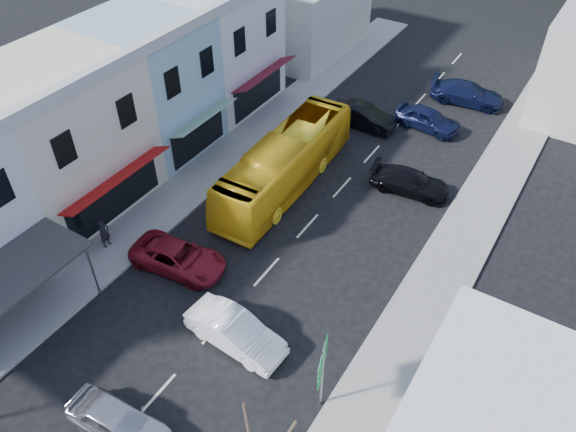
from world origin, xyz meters
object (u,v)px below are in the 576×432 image
object	(u,v)px
direction_sign	(322,379)
traffic_signal	(539,66)
car_silver	(119,423)
bus	(285,164)
car_white	(235,333)
pedestrian_left	(104,233)
car_red	(178,257)

from	to	relation	value
direction_sign	traffic_signal	world-z (taller)	traffic_signal
car_silver	direction_sign	xyz separation A→B (m)	(5.84, 5.05, 1.09)
bus	car_white	xyz separation A→B (m)	(4.15, -10.61, -0.85)
car_white	bus	bearing A→B (deg)	24.91
bus	pedestrian_left	size ratio (longest dim) A/B	6.82
pedestrian_left	traffic_signal	bearing A→B (deg)	-25.89
pedestrian_left	direction_sign	size ratio (longest dim) A/B	0.47
bus	direction_sign	distance (m)	14.24
traffic_signal	car_silver	bearing A→B (deg)	81.18
pedestrian_left	direction_sign	distance (m)	13.92
car_red	traffic_signal	size ratio (longest dim) A/B	0.91
traffic_signal	car_red	bearing A→B (deg)	70.57
car_red	pedestrian_left	xyz separation A→B (m)	(-4.08, -0.88, 0.30)
car_red	traffic_signal	xyz separation A→B (m)	(10.47, 26.54, 1.84)
bus	pedestrian_left	world-z (taller)	bus
pedestrian_left	car_silver	bearing A→B (deg)	-129.51
car_silver	car_white	world-z (taller)	same
bus	direction_sign	size ratio (longest dim) A/B	3.24
car_white	direction_sign	world-z (taller)	direction_sign
pedestrian_left	traffic_signal	xyz separation A→B (m)	(14.55, 27.42, 1.54)
car_silver	pedestrian_left	distance (m)	10.58
car_red	pedestrian_left	distance (m)	4.19
car_red	pedestrian_left	world-z (taller)	pedestrian_left
bus	car_white	distance (m)	11.43
direction_sign	pedestrian_left	bearing A→B (deg)	154.09
car_silver	car_red	size ratio (longest dim) A/B	0.96
pedestrian_left	traffic_signal	size ratio (longest dim) A/B	0.34
bus	car_red	bearing A→B (deg)	-98.36
direction_sign	car_white	bearing A→B (deg)	154.34
car_silver	car_red	xyz separation A→B (m)	(-3.83, 7.90, 0.00)
car_silver	bus	bearing A→B (deg)	6.63
bus	traffic_signal	world-z (taller)	traffic_signal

